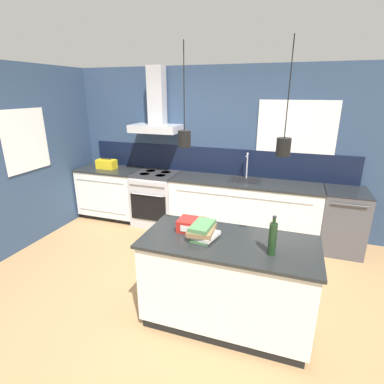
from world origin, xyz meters
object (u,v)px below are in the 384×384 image
at_px(bottle_on_island, 273,238).
at_px(book_stack, 203,231).
at_px(yellow_toolbox, 107,164).
at_px(oven_range, 156,198).
at_px(dishwasher, 342,221).
at_px(red_supply_box, 191,225).

relative_size(bottle_on_island, book_stack, 1.11).
bearing_deg(bottle_on_island, yellow_toolbox, 145.48).
height_order(book_stack, yellow_toolbox, yellow_toolbox).
height_order(bottle_on_island, book_stack, bottle_on_island).
height_order(oven_range, book_stack, book_stack).
xyz_separation_m(dishwasher, yellow_toolbox, (-3.88, 0.00, 0.54)).
bearing_deg(bottle_on_island, dishwasher, 67.63).
relative_size(bottle_on_island, yellow_toolbox, 1.03).
distance_m(book_stack, yellow_toolbox, 3.11).
distance_m(red_supply_box, yellow_toolbox, 2.91).
xyz_separation_m(oven_range, dishwasher, (2.93, 0.00, -0.00)).
height_order(red_supply_box, yellow_toolbox, yellow_toolbox).
distance_m(oven_range, red_supply_box, 2.32).
xyz_separation_m(oven_range, red_supply_box, (1.29, -1.86, 0.51)).
relative_size(dishwasher, yellow_toolbox, 2.68).
bearing_deg(oven_range, bottle_on_island, -45.01).
bearing_deg(bottle_on_island, red_supply_box, 164.87).
bearing_deg(oven_range, red_supply_box, -55.37).
bearing_deg(dishwasher, bottle_on_island, -112.37).
distance_m(dishwasher, red_supply_box, 2.54).
bearing_deg(oven_range, yellow_toolbox, 179.74).
relative_size(red_supply_box, yellow_toolbox, 0.74).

